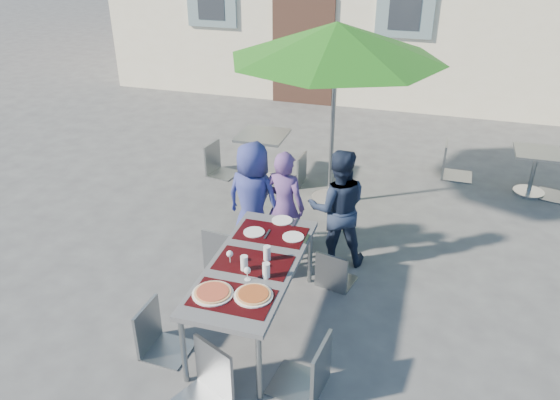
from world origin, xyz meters
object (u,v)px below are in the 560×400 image
(bg_chair_l_0, at_px, (217,141))
(child_0, at_px, (253,200))
(chair_2, at_px, (336,249))
(dining_table, at_px, (254,268))
(pizza_near_left, at_px, (213,293))
(pizza_near_right, at_px, (253,295))
(bg_chair_l_1, at_px, (455,139))
(cafe_table_1, at_px, (534,167))
(cafe_table_0, at_px, (263,149))
(child_2, at_px, (338,208))
(chair_1, at_px, (272,227))
(chair_4, at_px, (310,336))
(chair_5, at_px, (202,347))
(chair_3, at_px, (154,304))
(patio_umbrella, at_px, (337,42))
(chair_0, at_px, (224,223))
(child_1, at_px, (284,207))
(bg_chair_r_0, at_px, (296,152))

(bg_chair_l_0, bearing_deg, child_0, -56.71)
(chair_2, bearing_deg, dining_table, -125.24)
(pizza_near_left, bearing_deg, dining_table, 72.26)
(pizza_near_right, relative_size, bg_chair_l_1, 0.33)
(cafe_table_1, xyz_separation_m, bg_chair_l_1, (-1.13, 0.29, 0.19))
(cafe_table_0, xyz_separation_m, bg_chair_l_1, (2.76, 1.00, 0.10))
(child_2, height_order, cafe_table_0, child_2)
(bg_chair_l_1, bearing_deg, child_0, -127.34)
(chair_1, bearing_deg, chair_4, -62.09)
(child_2, relative_size, chair_1, 1.41)
(pizza_near_left, relative_size, chair_5, 0.36)
(chair_2, relative_size, chair_3, 0.91)
(dining_table, distance_m, cafe_table_0, 3.37)
(patio_umbrella, distance_m, bg_chair_l_0, 2.59)
(chair_0, xyz_separation_m, bg_chair_l_1, (2.40, 3.40, -0.01))
(chair_2, distance_m, cafe_table_0, 2.84)
(chair_3, bearing_deg, chair_1, 67.17)
(child_0, bearing_deg, bg_chair_l_0, -46.43)
(pizza_near_right, relative_size, patio_umbrella, 0.12)
(dining_table, relative_size, chair_3, 2.01)
(chair_4, bearing_deg, child_0, 121.24)
(child_1, xyz_separation_m, chair_2, (0.69, -0.40, -0.19))
(bg_chair_l_0, bearing_deg, cafe_table_1, 8.31)
(pizza_near_right, distance_m, child_2, 1.89)
(patio_umbrella, bearing_deg, chair_1, -98.45)
(child_1, height_order, bg_chair_r_0, child_1)
(chair_2, bearing_deg, patio_umbrella, 103.76)
(dining_table, bearing_deg, pizza_near_left, -107.74)
(dining_table, relative_size, pizza_near_left, 5.15)
(child_2, bearing_deg, bg_chair_l_1, -129.77)
(chair_1, height_order, bg_chair_l_1, bg_chair_l_1)
(child_2, xyz_separation_m, bg_chair_l_1, (1.25, 2.84, -0.09))
(chair_5, height_order, cafe_table_1, chair_5)
(chair_2, bearing_deg, child_0, 158.71)
(chair_2, relative_size, patio_umbrella, 0.30)
(chair_3, xyz_separation_m, cafe_table_0, (-0.23, 3.80, -0.02))
(chair_2, distance_m, bg_chair_l_0, 3.34)
(chair_4, bearing_deg, bg_chair_r_0, 106.99)
(bg_chair_l_1, bearing_deg, patio_umbrella, -138.13)
(cafe_table_1, bearing_deg, cafe_table_0, -169.73)
(pizza_near_right, xyz_separation_m, chair_5, (-0.25, -0.53, -0.18))
(cafe_table_0, height_order, bg_chair_l_0, bg_chair_l_0)
(chair_5, bearing_deg, cafe_table_1, 58.78)
(dining_table, height_order, patio_umbrella, patio_umbrella)
(chair_1, relative_size, bg_chair_l_1, 0.97)
(bg_chair_l_0, distance_m, bg_chair_l_1, 3.64)
(child_2, height_order, chair_3, child_2)
(dining_table, height_order, child_0, child_0)
(pizza_near_left, height_order, pizza_near_right, same)
(child_0, relative_size, chair_4, 1.40)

